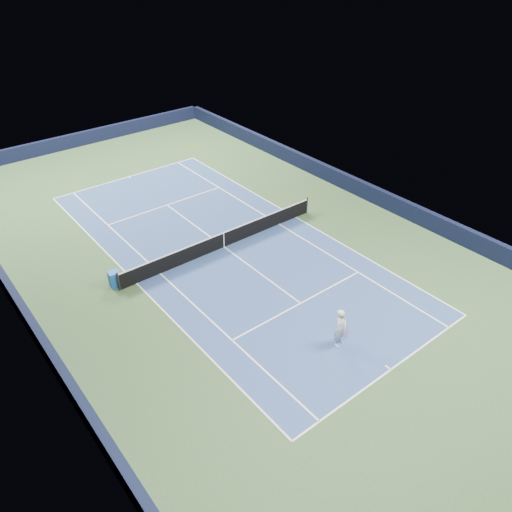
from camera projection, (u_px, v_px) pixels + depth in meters
ground at (224, 247)px, 28.30m from camera, size 40.00×40.00×0.00m
wall_far at (84, 138)px, 40.84m from camera, size 22.00×0.35×1.10m
wall_right at (355, 186)px, 33.57m from camera, size 0.35×40.00×1.10m
wall_left at (27, 318)px, 22.41m from camera, size 0.35×40.00×1.10m
court_surface at (224, 247)px, 28.30m from camera, size 10.97×23.77×0.01m
baseline_far at (129, 177)px, 36.00m from camera, size 10.97×0.08×0.00m
baseline_near at (391, 370)px, 20.59m from camera, size 10.97×0.08×0.00m
sideline_doubles_right at (296, 217)px, 31.12m from camera, size 0.08×23.77×0.00m
sideline_doubles_left at (137, 283)px, 25.46m from camera, size 0.08×23.77×0.00m
sideline_singles_right at (279, 224)px, 30.41m from camera, size 0.08×23.77×0.00m
sideline_singles_left at (160, 273)px, 26.17m from camera, size 0.08×23.77×0.00m
service_line_far at (167, 205)px, 32.44m from camera, size 8.23×0.08×0.00m
service_line_near at (301, 303)px, 24.14m from camera, size 8.23×0.08×0.00m
center_service_line at (224, 247)px, 28.29m from camera, size 0.08×12.80×0.00m
center_mark_far at (130, 177)px, 35.90m from camera, size 0.08×0.30×0.00m
center_mark_near at (388, 367)px, 20.68m from camera, size 0.08×0.30×0.00m
tennis_net at (224, 240)px, 28.01m from camera, size 12.90×0.10×1.07m
sponsor_cube at (115, 279)px, 25.07m from camera, size 0.59×0.52×0.86m
tennis_player at (340, 328)px, 21.32m from camera, size 0.87×1.34×2.09m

